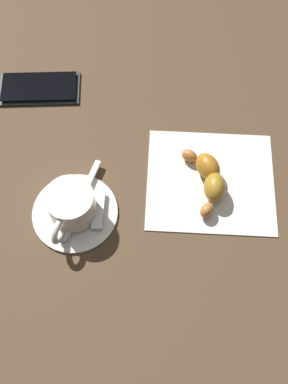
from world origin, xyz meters
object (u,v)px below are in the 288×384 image
object	(u,v)px
saucer	(75,212)
espresso_cup	(71,205)
napkin	(210,181)
croissant	(209,178)
sugar_packet	(98,210)
cell_phone	(39,88)
teaspoon	(74,214)

from	to	relation	value
saucer	espresso_cup	distance (m)	0.03
napkin	croissant	world-z (taller)	croissant
sugar_packet	cell_phone	world-z (taller)	sugar_packet
teaspoon	cell_phone	size ratio (longest dim) A/B	0.91
espresso_cup	teaspoon	size ratio (longest dim) A/B	0.70
saucer	espresso_cup	world-z (taller)	espresso_cup
saucer	napkin	xyz separation A→B (m)	(0.21, 0.02, -0.00)
croissant	teaspoon	bearing A→B (deg)	-174.56
espresso_cup	napkin	xyz separation A→B (m)	(0.21, 0.02, -0.03)
teaspoon	napkin	world-z (taller)	teaspoon
saucer	cell_phone	size ratio (longest dim) A/B	0.88
saucer	croissant	distance (m)	0.20
cell_phone	sugar_packet	bearing A→B (deg)	-73.87
sugar_packet	napkin	bearing A→B (deg)	-70.10
teaspoon	cell_phone	xyz separation A→B (m)	(-0.03, 0.24, -0.01)
teaspoon	napkin	distance (m)	0.21
sugar_packet	espresso_cup	bearing A→B (deg)	97.72
espresso_cup	saucer	bearing A→B (deg)	57.64
espresso_cup	croissant	bearing A→B (deg)	4.64
espresso_cup	napkin	world-z (taller)	espresso_cup
espresso_cup	napkin	size ratio (longest dim) A/B	0.47
espresso_cup	teaspoon	xyz separation A→B (m)	(0.00, -0.00, -0.02)
sugar_packet	napkin	world-z (taller)	sugar_packet
saucer	napkin	size ratio (longest dim) A/B	0.65
saucer	cell_phone	bearing A→B (deg)	98.56
espresso_cup	cell_phone	bearing A→B (deg)	98.03
croissant	cell_phone	bearing A→B (deg)	136.90
saucer	espresso_cup	bearing A→B (deg)	-122.36
saucer	teaspoon	world-z (taller)	teaspoon
sugar_packet	cell_phone	distance (m)	0.25
saucer	espresso_cup	xyz separation A→B (m)	(-0.00, -0.00, 0.03)
saucer	cell_phone	distance (m)	0.24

